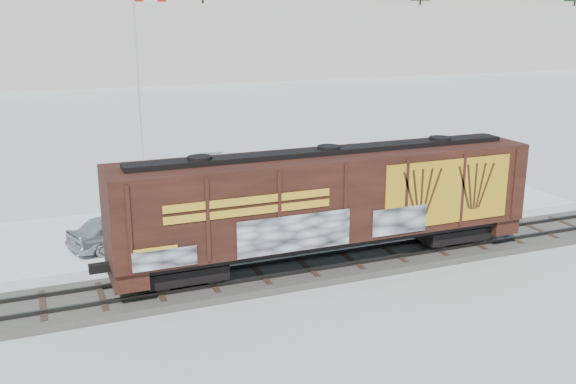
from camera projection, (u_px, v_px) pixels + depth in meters
name	position (u px, v px, depth m)	size (l,w,h in m)	color
ground	(259.00, 279.00, 25.34)	(500.00, 500.00, 0.00)	white
rail_track	(259.00, 275.00, 25.30)	(50.00, 3.40, 0.43)	#59544C
parking_strip	(208.00, 224.00, 32.04)	(40.00, 8.00, 0.03)	white
hopper_railcar	(328.00, 199.00, 25.64)	(17.29, 3.06, 4.60)	black
flagpole	(142.00, 116.00, 37.05)	(2.30, 0.90, 12.03)	silver
car_silver	(119.00, 229.00, 28.75)	(1.83, 4.55, 1.55)	#B0B3B7
car_white	(235.00, 211.00, 31.34)	(1.75, 5.02, 1.66)	silver
car_dark	(326.00, 201.00, 33.48)	(1.99, 4.90, 1.42)	#22252A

